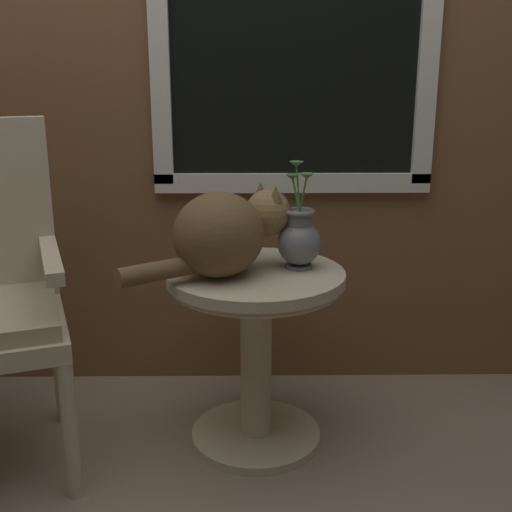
# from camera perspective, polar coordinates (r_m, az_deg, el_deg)

# --- Properties ---
(ground_plane) EXTENTS (6.00, 6.00, 0.00)m
(ground_plane) POSITION_cam_1_polar(r_m,az_deg,el_deg) (2.14, -6.57, -18.53)
(ground_plane) COLOR gray
(back_wall) EXTENTS (4.00, 0.07, 2.60)m
(back_wall) POSITION_cam_1_polar(r_m,az_deg,el_deg) (2.45, -5.59, 18.06)
(back_wall) COLOR brown
(back_wall) RESTS_ON ground_plane
(wicker_side_table) EXTENTS (0.56, 0.56, 0.60)m
(wicker_side_table) POSITION_cam_1_polar(r_m,az_deg,el_deg) (2.12, 0.00, -6.15)
(wicker_side_table) COLOR beige
(wicker_side_table) RESTS_ON ground_plane
(cat) EXTENTS (0.51, 0.39, 0.27)m
(cat) POSITION_cam_1_polar(r_m,az_deg,el_deg) (1.98, -2.80, 2.06)
(cat) COLOR brown
(cat) RESTS_ON wicker_side_table
(pewter_vase_with_ivy) EXTENTS (0.14, 0.14, 0.34)m
(pewter_vase_with_ivy) POSITION_cam_1_polar(r_m,az_deg,el_deg) (2.06, 3.79, 1.58)
(pewter_vase_with_ivy) COLOR slate
(pewter_vase_with_ivy) RESTS_ON wicker_side_table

